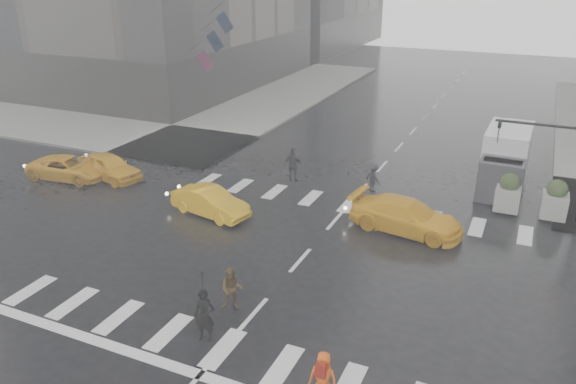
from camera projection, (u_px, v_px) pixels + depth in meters
The scene contains 17 objects.
ground at pixel (300, 260), 22.17m from camera, with size 120.00×120.00×0.00m, color black.
sidewalk_nw at pixel (161, 110), 44.30m from camera, with size 35.00×35.00×0.15m, color gray.
road_markings at pixel (300, 260), 22.17m from camera, with size 18.00×48.00×0.01m, color silver, non-canonical shape.
traffic_signal_pole at pixel (565, 154), 24.26m from camera, with size 4.45×0.42×4.50m.
planter_west at pixel (508, 193), 26.04m from camera, with size 1.10×1.10×1.80m.
planter_mid at pixel (555, 200), 25.28m from camera, with size 1.10×1.10×1.80m.
flag_cluster at pixel (212, 39), 41.34m from camera, with size 2.87×3.06×4.69m.
pedestrian_black at pixel (203, 296), 16.96m from camera, with size 1.16×1.17×2.43m.
pedestrian_brown at pixel (232, 289), 18.82m from camera, with size 0.74×0.58×1.53m, color #4C371B.
pedestrian_orange at pixel (323, 378), 14.79m from camera, with size 0.80×0.56×1.56m.
pedestrian_far_a at pixel (294, 165), 29.69m from camera, with size 1.10×0.67×1.87m, color black.
pedestrian_far_b at pixel (373, 178), 28.49m from camera, with size 0.97×0.54×1.50m, color black.
taxi_front at pixel (109, 167), 30.21m from camera, with size 1.63×4.06×1.38m, color #FDB40D.
taxi_mid at pixel (210, 202), 25.91m from camera, with size 1.36×3.91×1.29m, color #FDB40D.
taxi_rear at pixel (406, 216), 24.32m from camera, with size 2.01×4.36×1.43m, color #FDB40D.
taxi_far at pixel (69, 168), 30.25m from camera, with size 2.03×3.89×1.22m, color #FDB40D.
box_truck at pixel (505, 158), 28.70m from camera, with size 2.12×5.65×3.00m.
Camera 1 is at (7.57, -17.94, 10.96)m, focal length 35.00 mm.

